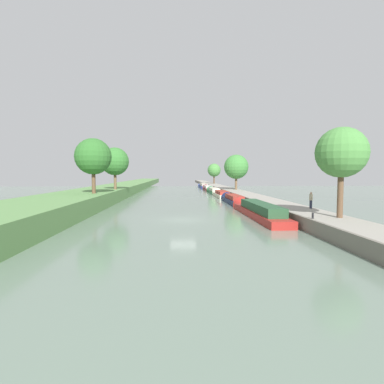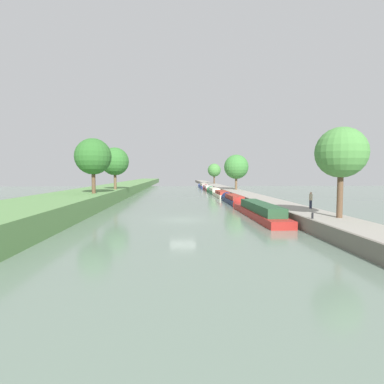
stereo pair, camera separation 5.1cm
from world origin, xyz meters
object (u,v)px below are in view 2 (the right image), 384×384
(narrowboat_navy, at_px, (232,199))
(mooring_bollard_near, at_px, (312,216))
(narrowboat_blue, at_px, (203,186))
(narrowboat_cream, at_px, (221,194))
(narrowboat_maroon, at_px, (207,188))
(person_walking, at_px, (311,200))
(narrowboat_green, at_px, (213,191))
(narrowboat_red, at_px, (257,210))
(mooring_bollard_far, at_px, (207,183))

(narrowboat_navy, relative_size, mooring_bollard_near, 25.46)
(narrowboat_blue, bearing_deg, mooring_bollard_near, -88.45)
(narrowboat_cream, bearing_deg, narrowboat_maroon, 90.13)
(narrowboat_navy, height_order, person_walking, person_walking)
(narrowboat_green, distance_m, narrowboat_blue, 25.40)
(narrowboat_navy, distance_m, narrowboat_maroon, 36.38)
(narrowboat_blue, bearing_deg, person_walking, -85.84)
(narrowboat_red, bearing_deg, narrowboat_blue, 90.02)
(narrowboat_maroon, height_order, mooring_bollard_far, mooring_bollard_far)
(mooring_bollard_near, height_order, mooring_bollard_far, same)
(narrowboat_cream, bearing_deg, narrowboat_navy, -89.43)
(narrowboat_green, xyz_separation_m, narrowboat_blue, (-0.17, 25.40, 0.12))
(narrowboat_cream, xyz_separation_m, narrowboat_maroon, (-0.05, 24.81, -0.01))
(narrowboat_green, distance_m, person_walking, 41.80)
(narrowboat_red, xyz_separation_m, narrowboat_green, (0.16, 39.22, -0.14))
(narrowboat_red, height_order, mooring_bollard_near, narrowboat_red)
(narrowboat_navy, bearing_deg, narrowboat_maroon, 90.27)
(narrowboat_green, bearing_deg, narrowboat_navy, -89.87)
(narrowboat_navy, bearing_deg, person_walking, -75.10)
(narrowboat_navy, height_order, narrowboat_cream, narrowboat_cream)
(narrowboat_green, xyz_separation_m, mooring_bollard_far, (1.82, 31.77, 0.79))
(narrowboat_green, relative_size, person_walking, 7.63)
(narrowboat_maroon, relative_size, mooring_bollard_near, 25.64)
(narrowboat_cream, bearing_deg, narrowboat_red, -90.20)
(narrowboat_navy, bearing_deg, narrowboat_cream, 90.57)
(narrowboat_navy, xyz_separation_m, mooring_bollard_far, (1.76, 55.84, 0.75))
(mooring_bollard_far, bearing_deg, narrowboat_maroon, -95.68)
(narrowboat_green, xyz_separation_m, person_walking, (4.69, -41.51, 1.43))
(narrowboat_cream, height_order, narrowboat_green, narrowboat_cream)
(narrowboat_red, relative_size, narrowboat_maroon, 1.44)
(narrowboat_maroon, xyz_separation_m, narrowboat_blue, (-0.06, 13.10, 0.11))
(narrowboat_cream, bearing_deg, mooring_bollard_near, -86.99)
(mooring_bollard_near, bearing_deg, narrowboat_blue, 91.55)
(narrowboat_maroon, bearing_deg, person_walking, -84.89)
(narrowboat_navy, xyz_separation_m, narrowboat_green, (-0.05, 24.08, -0.03))
(narrowboat_navy, relative_size, narrowboat_green, 0.90)
(narrowboat_blue, height_order, mooring_bollard_far, same)
(narrowboat_red, bearing_deg, narrowboat_cream, 89.80)
(narrowboat_red, relative_size, narrowboat_cream, 1.48)
(narrowboat_red, relative_size, narrowboat_green, 1.31)
(narrowboat_cream, distance_m, narrowboat_blue, 37.90)
(narrowboat_blue, height_order, mooring_bollard_near, same)
(narrowboat_red, bearing_deg, narrowboat_navy, 89.21)
(narrowboat_navy, height_order, narrowboat_maroon, narrowboat_maroon)
(person_walking, xyz_separation_m, mooring_bollard_near, (-2.88, -6.72, -0.65))
(narrowboat_red, relative_size, narrowboat_navy, 1.45)
(narrowboat_maroon, distance_m, person_walking, 54.05)
(narrowboat_maroon, height_order, person_walking, person_walking)
(narrowboat_cream, relative_size, narrowboat_maroon, 0.97)
(narrowboat_maroon, bearing_deg, narrowboat_navy, -89.73)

